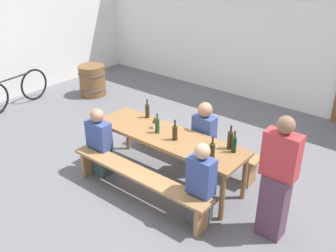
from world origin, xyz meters
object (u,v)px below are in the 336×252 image
Objects in this scene: wine_bottle_3 at (147,111)px; standing_host at (277,181)px; wine_glass_0 at (196,149)px; seated_guest_near_0 at (100,143)px; bench_far at (193,142)px; wine_bottle_2 at (157,125)px; wine_bottle_0 at (175,133)px; wine_bottle_5 at (234,144)px; wine_bottle_1 at (212,150)px; wine_glass_1 at (155,120)px; tasting_table at (168,140)px; bench_near at (138,178)px; wine_barrel at (92,80)px; seated_guest_near_1 at (201,186)px; wine_bottle_4 at (230,140)px; seated_guest_far_0 at (204,139)px; parked_bicycle_0 at (14,91)px.

standing_host reaches higher than wine_bottle_3.
seated_guest_near_0 is (-1.58, -0.27, -0.35)m from wine_glass_0.
wine_bottle_2 reaches higher than bench_far.
wine_bottle_0 is at bearing 159.19° from wine_glass_0.
wine_bottle_5 is at bearing 10.05° from wine_bottle_2.
wine_bottle_1 is 1.01× the size of wine_bottle_5.
wine_glass_1 reaches higher than wine_glass_0.
tasting_table reaches higher than bench_near.
seated_guest_near_1 is at bearing -25.39° from wine_barrel.
seated_guest_near_1 is 1.64× the size of wine_barrel.
wine_barrel reaches higher than bench_far.
bench_near is 1.35m from wine_bottle_4.
wine_bottle_3 is at bearing -20.92° from seated_guest_near_0.
seated_guest_far_0 is 0.73× the size of standing_host.
wine_bottle_1 is 0.45× the size of wine_barrel.
wine_bottle_1 reaches higher than tasting_table.
seated_guest_far_0 is at bearing 130.36° from wine_bottle_1.
standing_host is (1.44, -0.63, 0.20)m from seated_guest_far_0.
seated_guest_near_0 is (-0.29, -0.77, -0.36)m from wine_bottle_3.
wine_bottle_0 is 0.27× the size of seated_guest_near_1.
wine_bottle_5 reaches higher than wine_bottle_2.
wine_bottle_5 is 4.74m from wine_barrel.
wine_bottle_2 reaches higher than wine_glass_0.
tasting_table is at bearing -97.18° from parked_bicycle_0.
bench_far is at bearing -24.41° from standing_host.
wine_bottle_4 is 0.10m from wine_bottle_5.
parked_bicycle_0 is (-4.09, 0.11, -0.49)m from wine_bottle_2.
wine_bottle_2 is at bearing -3.11° from standing_host.
tasting_table is 13.26× the size of wine_glass_1.
wine_bottle_5 is (1.15, 0.20, 0.00)m from wine_bottle_2.
wine_bottle_5 is at bearing 40.38° from bench_near.
wine_glass_0 is 0.49m from seated_guest_near_1.
wine_bottle_4 reaches higher than wine_glass_0.
wine_bottle_4 is 0.29× the size of seated_guest_far_0.
wine_bottle_4 is (0.73, 0.26, 0.02)m from wine_bottle_0.
seated_guest_far_0 reaches higher than bench_far.
tasting_table is at bearing -24.52° from wine_barrel.
wine_bottle_0 is 0.47m from wine_glass_1.
seated_guest_far_0 is (-0.59, 0.28, -0.31)m from wine_bottle_4.
bench_far is 0.39m from seated_guest_far_0.
tasting_table is at bearing -12.29° from wine_glass_1.
wine_bottle_4 is (0.88, 0.88, 0.52)m from bench_near.
tasting_table is 1.01m from wine_bottle_5.
wine_glass_0 is at bearing -13.65° from wine_bottle_2.
wine_bottle_3 is at bearing 156.89° from tasting_table.
wine_bottle_0 is 1.57m from standing_host.
wine_bottle_1 is 1.16m from wine_glass_1.
wine_bottle_2 is 0.17× the size of parked_bicycle_0.
wine_bottle_1 is 0.20m from wine_glass_0.
wine_bottle_1 is 1.04× the size of wine_bottle_3.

